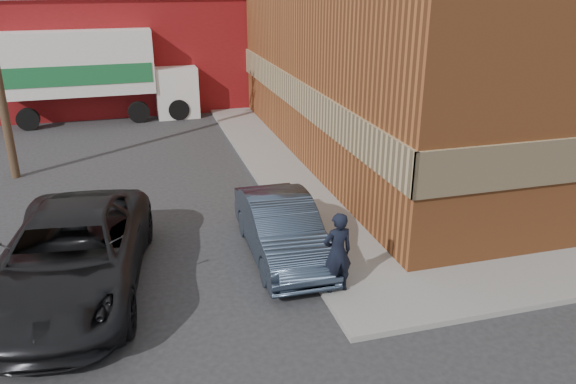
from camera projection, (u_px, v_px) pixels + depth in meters
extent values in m
plane|color=#28282B|center=(341.00, 287.00, 11.53)|extent=(90.00, 90.00, 0.00)
cube|color=#985027|center=(478.00, 18.00, 20.08)|extent=(14.00, 18.00, 9.00)
cube|color=tan|center=(289.00, 89.00, 19.11)|extent=(0.08, 18.16, 1.00)
cube|color=gray|center=(266.00, 154.00, 19.71)|extent=(1.80, 18.00, 0.12)
cube|color=maroon|center=(78.00, 50.00, 26.99)|extent=(16.00, 8.00, 5.00)
imported|color=black|center=(337.00, 253.00, 10.90)|extent=(0.64, 0.45, 1.68)
imported|color=#2F3C4F|center=(282.00, 228.00, 12.57)|extent=(1.50, 4.17, 1.37)
imported|color=black|center=(71.00, 256.00, 11.08)|extent=(3.45, 6.19, 1.64)
cube|color=white|center=(79.00, 61.00, 23.47)|extent=(6.01, 2.49, 2.59)
cube|color=#1C6937|center=(79.00, 76.00, 22.55)|extent=(5.77, 0.12, 0.80)
cube|color=white|center=(175.00, 90.00, 25.04)|extent=(1.83, 2.22, 2.19)
cylinder|color=black|center=(28.00, 119.00, 22.77)|extent=(0.90, 0.31, 0.89)
cylinder|color=black|center=(34.00, 109.00, 24.54)|extent=(0.90, 0.31, 0.89)
cylinder|color=black|center=(139.00, 112.00, 23.94)|extent=(0.90, 0.31, 0.89)
cylinder|color=black|center=(137.00, 102.00, 25.71)|extent=(0.90, 0.31, 0.89)
cylinder|color=black|center=(179.00, 109.00, 24.40)|extent=(0.90, 0.31, 0.89)
cylinder|color=black|center=(174.00, 100.00, 26.17)|extent=(0.90, 0.31, 0.89)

